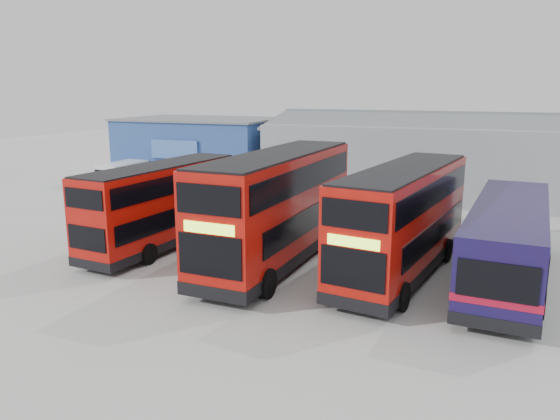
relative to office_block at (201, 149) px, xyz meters
The scene contains 8 objects.
ground_plane 22.94m from the office_block, 52.11° to the right, with size 120.00×120.00×0.00m, color #AAAAA4.
office_block is the anchor object (origin of this frame).
maintenance_shed 22.09m from the office_block, ahead, with size 30.50×12.00×5.89m.
double_decker_left 19.38m from the office_block, 66.45° to the right, with size 3.24×9.73×4.04m.
double_decker_centre 22.66m from the office_block, 52.58° to the right, with size 3.34×11.62×4.86m.
double_decker_right 25.98m from the office_block, 42.72° to the right, with size 4.14×10.84×4.48m.
single_decker_blue 28.71m from the office_block, 36.43° to the right, with size 3.55×11.85×3.17m.
panel_van 6.72m from the office_block, 120.75° to the right, with size 2.16×4.82×2.08m.
Camera 1 is at (8.14, -21.45, 7.59)m, focal length 35.00 mm.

